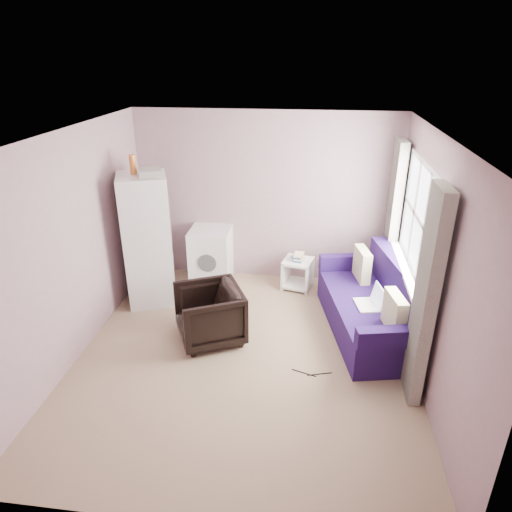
{
  "coord_description": "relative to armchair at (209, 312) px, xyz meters",
  "views": [
    {
      "loc": [
        0.68,
        -4.28,
        3.23
      ],
      "look_at": [
        0.05,
        0.6,
        1.0
      ],
      "focal_mm": 32.0,
      "sensor_mm": 36.0,
      "label": 1
    }
  ],
  "objects": [
    {
      "name": "sofa",
      "position": [
        1.99,
        0.44,
        -0.06
      ],
      "size": [
        1.28,
        2.12,
        0.89
      ],
      "rotation": [
        0.0,
        0.0,
        0.2
      ],
      "color": "#261253",
      "rests_on": "ground"
    },
    {
      "name": "armchair",
      "position": [
        0.0,
        0.0,
        0.0
      ],
      "size": [
        0.94,
        0.96,
        0.76
      ],
      "primitive_type": "imported",
      "rotation": [
        0.0,
        0.0,
        -1.12
      ],
      "color": "black",
      "rests_on": "ground"
    },
    {
      "name": "washing_machine",
      "position": [
        -0.31,
        1.54,
        0.05
      ],
      "size": [
        0.59,
        0.61,
        0.83
      ],
      "rotation": [
        0.0,
        0.0,
        0.01
      ],
      "color": "silver",
      "rests_on": "ground"
    },
    {
      "name": "fridge",
      "position": [
        -1.01,
        0.85,
        0.53
      ],
      "size": [
        0.79,
        0.79,
        2.04
      ],
      "rotation": [
        0.0,
        0.0,
        0.35
      ],
      "color": "silver",
      "rests_on": "ground"
    },
    {
      "name": "window_dressing",
      "position": [
        2.26,
        0.42,
        0.73
      ],
      "size": [
        0.17,
        2.62,
        2.18
      ],
      "color": "white",
      "rests_on": "ground"
    },
    {
      "name": "room",
      "position": [
        0.49,
        -0.28,
        0.87
      ],
      "size": [
        3.84,
        4.24,
        2.54
      ],
      "color": "#9B8065",
      "rests_on": "ground"
    },
    {
      "name": "side_table",
      "position": [
        0.99,
        1.47,
        -0.12
      ],
      "size": [
        0.48,
        0.48,
        0.55
      ],
      "rotation": [
        0.0,
        0.0,
        -0.23
      ],
      "color": "white",
      "rests_on": "ground"
    },
    {
      "name": "floor_cables",
      "position": [
        1.24,
        -0.52,
        -0.37
      ],
      "size": [
        0.44,
        0.1,
        0.01
      ],
      "rotation": [
        0.0,
        0.0,
        0.02
      ],
      "color": "black",
      "rests_on": "ground"
    }
  ]
}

